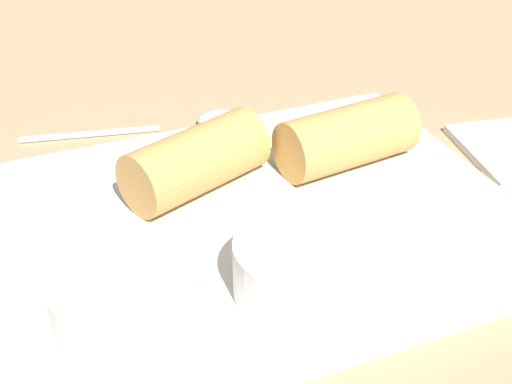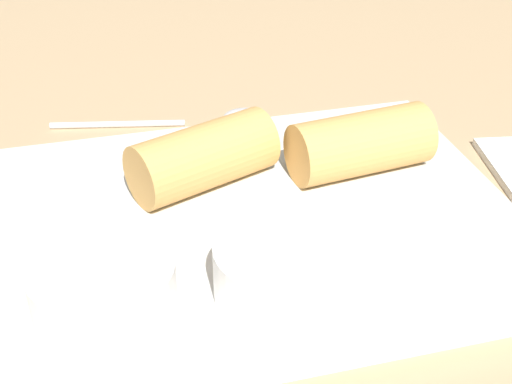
# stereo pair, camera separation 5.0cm
# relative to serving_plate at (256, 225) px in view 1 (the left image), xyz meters

# --- Properties ---
(table_surface) EXTENTS (1.80, 1.40, 0.02)m
(table_surface) POSITION_rel_serving_plate_xyz_m (0.03, 0.01, -0.02)
(table_surface) COLOR tan
(table_surface) RESTS_ON ground
(serving_plate) EXTENTS (0.32, 0.25, 0.01)m
(serving_plate) POSITION_rel_serving_plate_xyz_m (0.00, 0.00, 0.00)
(serving_plate) COLOR silver
(serving_plate) RESTS_ON table_surface
(roll_front_left) EXTENTS (0.10, 0.05, 0.04)m
(roll_front_left) POSITION_rel_serving_plate_xyz_m (-0.09, -0.03, 0.03)
(roll_front_left) COLOR #DBA356
(roll_front_left) RESTS_ON serving_plate
(roll_front_right) EXTENTS (0.10, 0.07, 0.04)m
(roll_front_right) POSITION_rel_serving_plate_xyz_m (0.02, -0.04, 0.03)
(roll_front_right) COLOR #DBA356
(roll_front_right) RESTS_ON serving_plate
(dipping_bowl_near) EXTENTS (0.07, 0.07, 0.03)m
(dipping_bowl_near) POSITION_rel_serving_plate_xyz_m (0.00, 0.08, 0.02)
(dipping_bowl_near) COLOR white
(dipping_bowl_near) RESTS_ON serving_plate
(dipping_bowl_far) EXTENTS (0.07, 0.07, 0.03)m
(dipping_bowl_far) POSITION_rel_serving_plate_xyz_m (0.10, 0.07, 0.02)
(dipping_bowl_far) COLOR white
(dipping_bowl_far) RESTS_ON serving_plate
(spoon) EXTENTS (0.17, 0.05, 0.01)m
(spoon) POSITION_rel_serving_plate_xyz_m (-0.01, -0.15, -0.00)
(spoon) COLOR silver
(spoon) RESTS_ON table_surface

